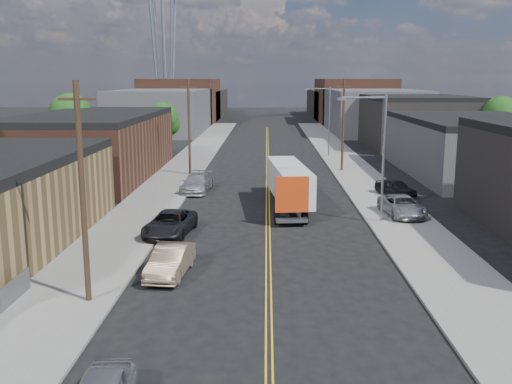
{
  "coord_description": "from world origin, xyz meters",
  "views": [
    {
      "loc": [
        -0.12,
        -14.35,
        10.06
      ],
      "look_at": [
        -0.83,
        23.56,
        2.5
      ],
      "focal_mm": 40.0,
      "sensor_mm": 36.0,
      "label": 1
    }
  ],
  "objects_px": {
    "car_left_c": "(170,224)",
    "car_ahead_truck": "(283,174)",
    "car_left_b": "(170,261)",
    "car_right_lot_c": "(396,187)",
    "car_left_d": "(197,183)",
    "semi_truck": "(288,181)",
    "car_right_lot_a": "(402,206)"
  },
  "relations": [
    {
      "from": "car_left_c",
      "to": "car_ahead_truck",
      "type": "height_order",
      "value": "car_left_c"
    },
    {
      "from": "car_left_b",
      "to": "car_right_lot_c",
      "type": "bearing_deg",
      "value": 56.9
    },
    {
      "from": "car_left_d",
      "to": "car_right_lot_c",
      "type": "distance_m",
      "value": 17.51
    },
    {
      "from": "car_left_b",
      "to": "car_ahead_truck",
      "type": "distance_m",
      "value": 28.95
    },
    {
      "from": "car_left_b",
      "to": "car_left_c",
      "type": "xyz_separation_m",
      "value": [
        -1.31,
        7.69,
        0.01
      ]
    },
    {
      "from": "semi_truck",
      "to": "car_left_d",
      "type": "bearing_deg",
      "value": 139.18
    },
    {
      "from": "semi_truck",
      "to": "car_right_lot_c",
      "type": "bearing_deg",
      "value": 15.23
    },
    {
      "from": "car_right_lot_a",
      "to": "car_left_b",
      "type": "bearing_deg",
      "value": -145.46
    },
    {
      "from": "semi_truck",
      "to": "car_left_d",
      "type": "height_order",
      "value": "semi_truck"
    },
    {
      "from": "car_left_b",
      "to": "car_left_d",
      "type": "xyz_separation_m",
      "value": [
        -1.31,
        22.19,
        0.04
      ]
    },
    {
      "from": "car_right_lot_a",
      "to": "car_right_lot_c",
      "type": "relative_size",
      "value": 1.25
    },
    {
      "from": "car_left_b",
      "to": "car_left_d",
      "type": "relative_size",
      "value": 0.84
    },
    {
      "from": "car_left_b",
      "to": "car_ahead_truck",
      "type": "relative_size",
      "value": 1.01
    },
    {
      "from": "car_right_lot_c",
      "to": "car_ahead_truck",
      "type": "distance_m",
      "value": 12.41
    },
    {
      "from": "car_left_d",
      "to": "car_right_lot_a",
      "type": "height_order",
      "value": "car_left_d"
    },
    {
      "from": "car_right_lot_a",
      "to": "car_right_lot_c",
      "type": "bearing_deg",
      "value": 75.0
    },
    {
      "from": "car_left_d",
      "to": "car_right_lot_c",
      "type": "xyz_separation_m",
      "value": [
        17.4,
        -2.0,
        0.05
      ]
    },
    {
      "from": "car_right_lot_c",
      "to": "semi_truck",
      "type": "bearing_deg",
      "value": 174.29
    },
    {
      "from": "semi_truck",
      "to": "car_left_c",
      "type": "distance_m",
      "value": 12.03
    },
    {
      "from": "car_right_lot_a",
      "to": "car_left_c",
      "type": "bearing_deg",
      "value": -168.52
    },
    {
      "from": "car_left_b",
      "to": "car_left_c",
      "type": "relative_size",
      "value": 0.84
    },
    {
      "from": "car_right_lot_a",
      "to": "car_right_lot_c",
      "type": "xyz_separation_m",
      "value": [
        1.14,
        7.32,
        -0.02
      ]
    },
    {
      "from": "car_left_b",
      "to": "car_right_lot_c",
      "type": "height_order",
      "value": "car_right_lot_c"
    },
    {
      "from": "car_left_b",
      "to": "car_ahead_truck",
      "type": "height_order",
      "value": "car_left_b"
    },
    {
      "from": "car_ahead_truck",
      "to": "car_left_d",
      "type": "bearing_deg",
      "value": -149.8
    },
    {
      "from": "semi_truck",
      "to": "car_left_b",
      "type": "xyz_separation_m",
      "value": [
        -6.71,
        -16.58,
        -1.23
      ]
    },
    {
      "from": "semi_truck",
      "to": "car_left_d",
      "type": "relative_size",
      "value": 2.44
    },
    {
      "from": "car_left_c",
      "to": "car_right_lot_c",
      "type": "height_order",
      "value": "car_right_lot_c"
    },
    {
      "from": "car_left_b",
      "to": "car_left_c",
      "type": "distance_m",
      "value": 7.8
    },
    {
      "from": "semi_truck",
      "to": "car_ahead_truck",
      "type": "height_order",
      "value": "semi_truck"
    },
    {
      "from": "car_ahead_truck",
      "to": "car_right_lot_a",
      "type": "bearing_deg",
      "value": -68.37
    },
    {
      "from": "car_left_c",
      "to": "car_left_d",
      "type": "bearing_deg",
      "value": 96.39
    }
  ]
}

